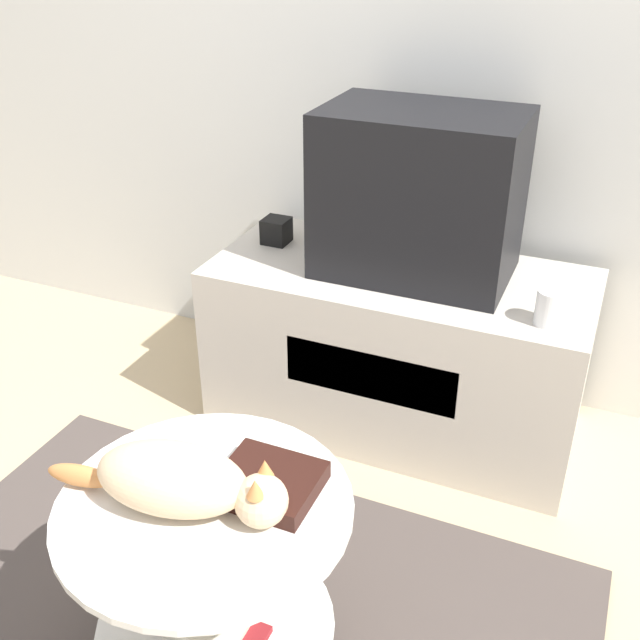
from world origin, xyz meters
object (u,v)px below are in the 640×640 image
(tv, at_px, (419,194))
(dvd_box, at_px, (269,483))
(speaker, at_px, (276,231))
(cat, at_px, (181,481))

(tv, distance_m, dvd_box, 1.08)
(tv, bearing_deg, speaker, 176.60)
(speaker, xyz_separation_m, cat, (0.37, -1.18, -0.03))
(tv, xyz_separation_m, dvd_box, (0.01, -1.04, -0.29))
(speaker, xyz_separation_m, dvd_box, (0.51, -1.07, -0.08))
(dvd_box, xyz_separation_m, cat, (-0.14, -0.11, 0.05))
(dvd_box, distance_m, cat, 0.18)
(speaker, relative_size, cat, 0.16)
(tv, height_order, speaker, tv)
(speaker, bearing_deg, cat, -72.64)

